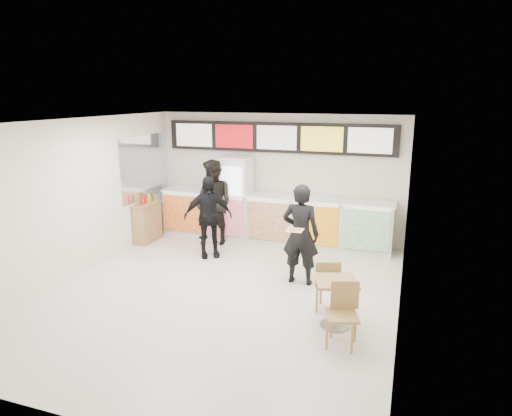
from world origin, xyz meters
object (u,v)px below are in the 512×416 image
at_px(customer_left, 214,202).
at_px(customer_mid, 208,217).
at_px(cafe_table, 336,294).
at_px(customer_main, 301,234).
at_px(condiment_ledge, 148,222).
at_px(service_counter, 273,218).
at_px(drinks_fridge, 236,198).

height_order(customer_left, customer_mid, customer_left).
relative_size(customer_left, cafe_table, 1.25).
relative_size(customer_main, condiment_ledge, 1.68).
xyz_separation_m(customer_main, condiment_ledge, (-4.01, 1.23, -0.46)).
height_order(customer_left, cafe_table, customer_left).
distance_m(customer_left, customer_mid, 0.91).
height_order(customer_mid, condiment_ledge, customer_mid).
bearing_deg(service_counter, condiment_ledge, -161.57).
height_order(drinks_fridge, cafe_table, drinks_fridge).
relative_size(cafe_table, condiment_ledge, 1.41).
xyz_separation_m(drinks_fridge, condiment_ledge, (-1.89, -0.96, -0.52)).
bearing_deg(drinks_fridge, service_counter, -0.99).
bearing_deg(service_counter, customer_main, -61.22).
relative_size(drinks_fridge, customer_main, 1.06).
distance_m(service_counter, condiment_ledge, 2.97).
relative_size(customer_mid, condiment_ledge, 1.58).
height_order(customer_main, cafe_table, customer_main).
bearing_deg(customer_left, customer_mid, -52.83).
xyz_separation_m(customer_left, customer_mid, (0.25, -0.87, -0.10)).
distance_m(drinks_fridge, customer_main, 3.05).
bearing_deg(condiment_ledge, drinks_fridge, 26.89).
bearing_deg(condiment_ledge, customer_left, 14.31).
bearing_deg(customer_mid, customer_left, 73.20).
distance_m(service_counter, customer_main, 2.51).
relative_size(customer_left, condiment_ledge, 1.76).
distance_m(service_counter, drinks_fridge, 1.03).
height_order(service_counter, customer_left, customer_left).
bearing_deg(condiment_ledge, customer_mid, -14.64).
relative_size(service_counter, customer_left, 2.81).
xyz_separation_m(drinks_fridge, customer_left, (-0.33, -0.56, -0.01)).
distance_m(customer_main, condiment_ledge, 4.22).
height_order(drinks_fridge, condiment_ledge, drinks_fridge).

